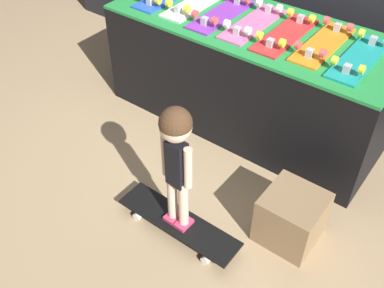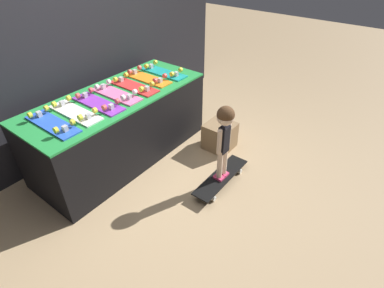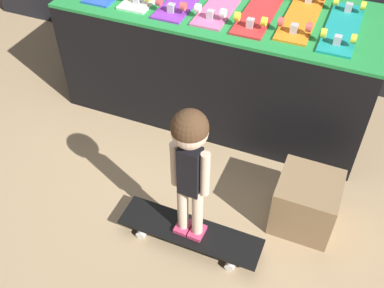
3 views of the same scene
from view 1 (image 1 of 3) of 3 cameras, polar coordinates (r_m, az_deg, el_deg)
ground_plane at (r=3.21m, az=1.52°, el=-1.37°), size 16.00×16.00×0.00m
display_rack at (r=3.34m, az=7.23°, el=8.77°), size 2.03×0.81×0.79m
skateboard_white_on_rack at (r=3.38m, az=0.45°, el=17.53°), size 0.19×0.61×0.09m
skateboard_purple_on_rack at (r=3.23m, az=3.79°, el=16.26°), size 0.19×0.61×0.09m
skateboard_pink_on_rack at (r=3.12m, az=7.79°, el=15.08°), size 0.19×0.61×0.09m
skateboard_red_on_rack at (r=3.02m, az=11.80°, el=13.60°), size 0.19×0.61×0.09m
skateboard_orange_on_rack at (r=2.97m, az=16.36°, el=12.25°), size 0.19×0.61×0.09m
skateboard_teal_on_rack at (r=2.88m, az=20.53°, el=10.29°), size 0.19×0.61×0.09m
skateboard_on_floor at (r=2.70m, az=-1.71°, el=-9.96°), size 0.79×0.20×0.09m
child at (r=2.26m, az=-2.01°, el=-0.57°), size 0.20×0.17×0.83m
storage_box at (r=2.67m, az=12.50°, el=-9.08°), size 0.33×0.33×0.33m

